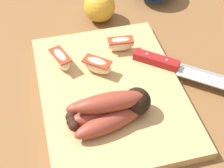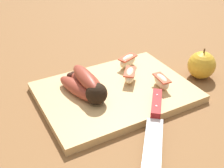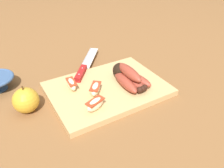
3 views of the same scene
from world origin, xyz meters
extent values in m
plane|color=brown|center=(0.00, 0.00, 0.00)|extent=(6.00, 6.00, 0.00)
cube|color=tan|center=(-0.01, 0.01, 0.01)|extent=(0.39, 0.28, 0.02)
sphere|color=black|center=(0.06, 0.04, 0.05)|extent=(0.05, 0.05, 0.05)
ellipsoid|color=brown|center=(0.05, -0.02, 0.04)|extent=(0.05, 0.14, 0.03)
sphere|color=black|center=(0.06, -0.09, 0.04)|extent=(0.02, 0.02, 0.02)
ellipsoid|color=brown|center=(0.07, -0.02, 0.04)|extent=(0.05, 0.14, 0.03)
sphere|color=black|center=(0.07, -0.09, 0.04)|extent=(0.02, 0.02, 0.02)
ellipsoid|color=brown|center=(0.09, -0.02, 0.04)|extent=(0.07, 0.14, 0.03)
sphere|color=black|center=(0.08, -0.08, 0.04)|extent=(0.02, 0.02, 0.02)
ellipsoid|color=brown|center=(0.07, -0.02, 0.06)|extent=(0.04, 0.13, 0.03)
cube|color=silver|center=(0.03, 0.23, 0.02)|extent=(0.14, 0.16, 0.00)
cube|color=#99999E|center=(0.02, 0.24, 0.02)|extent=(0.11, 0.14, 0.00)
cube|color=maroon|center=(-0.05, 0.12, 0.03)|extent=(0.08, 0.09, 0.02)
cylinder|color=#B2B2B7|center=(-0.07, 0.10, 0.04)|extent=(0.01, 0.01, 0.00)
cylinder|color=#B2B2B7|center=(-0.04, 0.13, 0.04)|extent=(0.01, 0.01, 0.00)
ellipsoid|color=beige|center=(-0.10, -0.08, 0.04)|extent=(0.07, 0.04, 0.04)
cube|color=#B2381E|center=(-0.10, -0.08, 0.05)|extent=(0.06, 0.04, 0.00)
ellipsoid|color=beige|center=(-0.06, -0.01, 0.04)|extent=(0.06, 0.07, 0.04)
cube|color=#B2381E|center=(-0.06, -0.01, 0.05)|extent=(0.06, 0.06, 0.00)
ellipsoid|color=beige|center=(-0.12, 0.05, 0.04)|extent=(0.03, 0.06, 0.03)
cube|color=#B2381E|center=(-0.12, 0.05, 0.05)|extent=(0.03, 0.06, 0.00)
sphere|color=gold|center=(-0.27, 0.04, 0.04)|extent=(0.08, 0.08, 0.08)
cylinder|color=#4C3319|center=(-0.27, 0.04, 0.08)|extent=(0.00, 0.00, 0.01)
camera|label=1|loc=(0.47, -0.11, 0.54)|focal=56.96mm
camera|label=2|loc=(0.30, 0.54, 0.43)|focal=46.16mm
camera|label=3|loc=(-0.32, -0.55, 0.45)|focal=36.21mm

